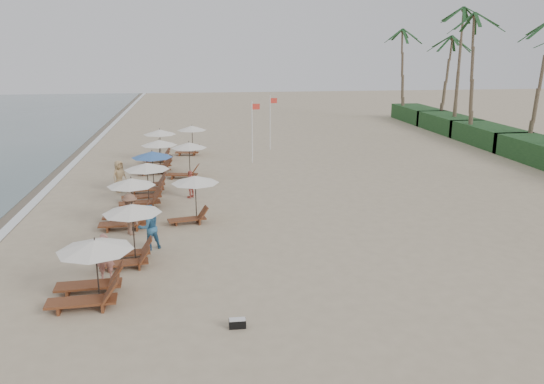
{
  "coord_description": "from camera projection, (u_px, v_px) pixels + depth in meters",
  "views": [
    {
      "loc": [
        -2.56,
        -20.32,
        8.03
      ],
      "look_at": [
        1.0,
        4.5,
        1.3
      ],
      "focal_mm": 35.81,
      "sensor_mm": 36.0,
      "label": 1
    }
  ],
  "objects": [
    {
      "name": "beachgoer_mid_b",
      "position": [
        131.0,
        214.0,
        23.77
      ],
      "size": [
        1.17,
        1.38,
        1.85
      ],
      "primitive_type": "imported",
      "rotation": [
        0.0,
        0.0,
        2.07
      ],
      "color": "brown",
      "rests_on": "ground"
    },
    {
      "name": "foam_line",
      "position": [
        39.0,
        197.0,
        29.88
      ],
      "size": [
        0.5,
        140.0,
        0.02
      ],
      "primitive_type": "cube",
      "color": "white",
      "rests_on": "ground"
    },
    {
      "name": "lounger_station_4",
      "position": [
        149.0,
        172.0,
        30.87
      ],
      "size": [
        2.7,
        2.33,
        2.32
      ],
      "color": "brown",
      "rests_on": "ground"
    },
    {
      "name": "beachgoer_far_b",
      "position": [
        119.0,
        176.0,
        30.9
      ],
      "size": [
        1.03,
        1.03,
        1.81
      ],
      "primitive_type": "imported",
      "rotation": [
        0.0,
        0.0,
        0.78
      ],
      "color": "tan",
      "rests_on": "ground"
    },
    {
      "name": "lounger_station_6",
      "position": [
        158.0,
        145.0,
        38.98
      ],
      "size": [
        2.6,
        2.35,
        2.31
      ],
      "color": "brown",
      "rests_on": "ground"
    },
    {
      "name": "beachgoer_near",
      "position": [
        106.0,
        257.0,
        19.11
      ],
      "size": [
        0.66,
        0.47,
        1.71
      ],
      "primitive_type": "imported",
      "rotation": [
        0.0,
        0.0,
        0.1
      ],
      "color": "#9E6055",
      "rests_on": "ground"
    },
    {
      "name": "lounger_station_0",
      "position": [
        88.0,
        271.0,
        17.45
      ],
      "size": [
        2.84,
        2.45,
        2.09
      ],
      "color": "brown",
      "rests_on": "ground"
    },
    {
      "name": "wet_sand_band",
      "position": [
        14.0,
        198.0,
        29.7
      ],
      "size": [
        3.2,
        140.0,
        0.01
      ],
      "primitive_type": "cube",
      "color": "#6B5E4C",
      "rests_on": "ground"
    },
    {
      "name": "shrub_hedge",
      "position": [
        544.0,
        152.0,
        38.53
      ],
      "size": [
        3.2,
        53.0,
        1.6
      ],
      "color": "#193D1C",
      "rests_on": "ground"
    },
    {
      "name": "lounger_station_2",
      "position": [
        126.0,
        204.0,
        24.9
      ],
      "size": [
        2.67,
        2.2,
        2.25
      ],
      "color": "brown",
      "rests_on": "ground"
    },
    {
      "name": "duffel_bag",
      "position": [
        237.0,
        323.0,
        15.99
      ],
      "size": [
        0.5,
        0.25,
        0.28
      ],
      "color": "black",
      "rests_on": "ground"
    },
    {
      "name": "lounger_station_3",
      "position": [
        143.0,
        185.0,
        28.24
      ],
      "size": [
        2.76,
        2.34,
        2.23
      ],
      "color": "brown",
      "rests_on": "ground"
    },
    {
      "name": "inland_station_2",
      "position": [
        190.0,
        136.0,
        41.28
      ],
      "size": [
        2.56,
        2.24,
        2.22
      ],
      "color": "brown",
      "rests_on": "ground"
    },
    {
      "name": "beachgoer_far_a",
      "position": [
        191.0,
        184.0,
        29.62
      ],
      "size": [
        0.87,
        0.92,
        1.53
      ],
      "primitive_type": "imported",
      "rotation": [
        0.0,
        0.0,
        3.99
      ],
      "color": "#C96050",
      "rests_on": "ground"
    },
    {
      "name": "ground",
      "position": [
        263.0,
        253.0,
        21.86
      ],
      "size": [
        160.0,
        160.0,
        0.0
      ],
      "primitive_type": "plane",
      "color": "tan",
      "rests_on": "ground"
    },
    {
      "name": "lounger_station_1",
      "position": [
        128.0,
        233.0,
        20.44
      ],
      "size": [
        2.45,
        2.22,
        2.36
      ],
      "color": "brown",
      "rests_on": "ground"
    },
    {
      "name": "inland_station_1",
      "position": [
        186.0,
        156.0,
        34.06
      ],
      "size": [
        2.69,
        2.24,
        2.22
      ],
      "color": "brown",
      "rests_on": "ground"
    },
    {
      "name": "flag_pole_near",
      "position": [
        253.0,
        129.0,
        38.17
      ],
      "size": [
        0.6,
        0.08,
        4.39
      ],
      "color": "silver",
      "rests_on": "ground"
    },
    {
      "name": "beachgoer_mid_a",
      "position": [
        149.0,
        227.0,
        22.01
      ],
      "size": [
        1.15,
        1.07,
        1.89
      ],
      "primitive_type": "imported",
      "rotation": [
        0.0,
        0.0,
        3.64
      ],
      "color": "#2E628B",
      "rests_on": "ground"
    },
    {
      "name": "flag_pole_far",
      "position": [
        271.0,
        120.0,
        42.96
      ],
      "size": [
        0.59,
        0.08,
        4.34
      ],
      "color": "silver",
      "rests_on": "ground"
    },
    {
      "name": "lounger_station_5",
      "position": [
        155.0,
        157.0,
        35.6
      ],
      "size": [
        2.85,
        2.64,
        2.15
      ],
      "color": "brown",
      "rests_on": "ground"
    },
    {
      "name": "inland_station_0",
      "position": [
        192.0,
        192.0,
        25.27
      ],
      "size": [
        2.56,
        2.24,
        2.22
      ],
      "color": "brown",
      "rests_on": "ground"
    }
  ]
}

